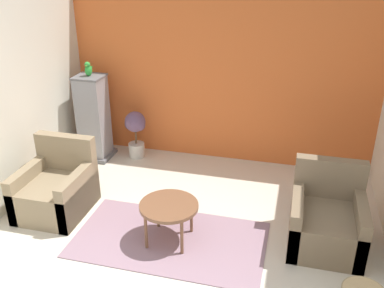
% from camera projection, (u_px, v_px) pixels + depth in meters
% --- Properties ---
extents(wall_back_accent, '(4.66, 0.06, 2.78)m').
position_uv_depth(wall_back_accent, '(221.00, 71.00, 6.28)').
color(wall_back_accent, orange).
rests_on(wall_back_accent, ground_plane).
extents(wall_left, '(0.06, 3.35, 2.78)m').
position_uv_depth(wall_left, '(13.00, 94.00, 5.30)').
color(wall_left, beige).
rests_on(wall_left, ground_plane).
extents(area_rug, '(2.17, 1.20, 0.01)m').
position_uv_depth(area_rug, '(170.00, 239.00, 4.89)').
color(area_rug, gray).
rests_on(area_rug, ground_plane).
extents(coffee_table, '(0.66, 0.66, 0.48)m').
position_uv_depth(coffee_table, '(169.00, 208.00, 4.72)').
color(coffee_table, brown).
rests_on(coffee_table, ground_plane).
extents(armchair_left, '(0.79, 0.87, 0.90)m').
position_uv_depth(armchair_left, '(56.00, 190.00, 5.35)').
color(armchair_left, '#8E7A5B').
rests_on(armchair_left, ground_plane).
extents(armchair_right, '(0.79, 0.87, 0.90)m').
position_uv_depth(armchair_right, '(326.00, 221.00, 4.74)').
color(armchair_right, '#7A664C').
rests_on(armchair_right, ground_plane).
extents(birdcage, '(0.49, 0.49, 1.32)m').
position_uv_depth(birdcage, '(93.00, 119.00, 6.58)').
color(birdcage, slate).
rests_on(birdcage, ground_plane).
extents(parrot, '(0.10, 0.18, 0.22)m').
position_uv_depth(parrot, '(88.00, 69.00, 6.25)').
color(parrot, green).
rests_on(parrot, birdcage).
extents(potted_plant, '(0.35, 0.32, 0.75)m').
position_uv_depth(potted_plant, '(135.00, 129.00, 6.66)').
color(potted_plant, beige).
rests_on(potted_plant, ground_plane).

